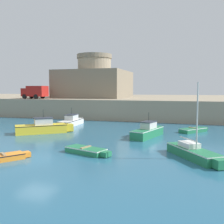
{
  "coord_description": "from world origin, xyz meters",
  "views": [
    {
      "loc": [
        10.3,
        -15.71,
        4.82
      ],
      "look_at": [
        1.02,
        15.0,
        2.0
      ],
      "focal_mm": 42.0,
      "sensor_mm": 36.0,
      "label": 1
    }
  ],
  "objects_px": {
    "motorboat_yellow_2": "(43,127)",
    "motorboat_green_8": "(148,131)",
    "truck_on_quay": "(35,92)",
    "sailboat_green_0": "(194,152)",
    "dinghy_orange_6": "(5,157)",
    "dinghy_green_1": "(87,150)",
    "dinghy_green_5": "(194,130)",
    "motorboat_white_4": "(71,121)",
    "fortress": "(95,82)"
  },
  "relations": [
    {
      "from": "motorboat_white_4",
      "to": "motorboat_green_8",
      "type": "bearing_deg",
      "value": -26.19
    },
    {
      "from": "motorboat_yellow_2",
      "to": "motorboat_green_8",
      "type": "bearing_deg",
      "value": 5.07
    },
    {
      "from": "motorboat_yellow_2",
      "to": "motorboat_white_4",
      "type": "bearing_deg",
      "value": 87.27
    },
    {
      "from": "sailboat_green_0",
      "to": "motorboat_white_4",
      "type": "bearing_deg",
      "value": 140.44
    },
    {
      "from": "sailboat_green_0",
      "to": "truck_on_quay",
      "type": "xyz_separation_m",
      "value": [
        -26.18,
        20.78,
        3.94
      ]
    },
    {
      "from": "sailboat_green_0",
      "to": "motorboat_green_8",
      "type": "relative_size",
      "value": 0.94
    },
    {
      "from": "sailboat_green_0",
      "to": "motorboat_white_4",
      "type": "distance_m",
      "value": 20.08
    },
    {
      "from": "dinghy_green_5",
      "to": "motorboat_white_4",
      "type": "bearing_deg",
      "value": 176.05
    },
    {
      "from": "dinghy_green_1",
      "to": "fortress",
      "type": "height_order",
      "value": "fortress"
    },
    {
      "from": "dinghy_green_1",
      "to": "motorboat_white_4",
      "type": "bearing_deg",
      "value": 119.83
    },
    {
      "from": "dinghy_green_1",
      "to": "truck_on_quay",
      "type": "height_order",
      "value": "truck_on_quay"
    },
    {
      "from": "dinghy_orange_6",
      "to": "motorboat_green_8",
      "type": "height_order",
      "value": "motorboat_green_8"
    },
    {
      "from": "truck_on_quay",
      "to": "sailboat_green_0",
      "type": "bearing_deg",
      "value": -38.44
    },
    {
      "from": "sailboat_green_0",
      "to": "motorboat_green_8",
      "type": "xyz_separation_m",
      "value": [
        -4.34,
        7.31,
        0.15
      ]
    },
    {
      "from": "sailboat_green_0",
      "to": "motorboat_white_4",
      "type": "relative_size",
      "value": 0.88
    },
    {
      "from": "motorboat_yellow_2",
      "to": "dinghy_green_5",
      "type": "bearing_deg",
      "value": 18.85
    },
    {
      "from": "dinghy_orange_6",
      "to": "truck_on_quay",
      "type": "distance_m",
      "value": 28.94
    },
    {
      "from": "dinghy_green_1",
      "to": "motorboat_green_8",
      "type": "bearing_deg",
      "value": 68.1
    },
    {
      "from": "motorboat_yellow_2",
      "to": "dinghy_green_5",
      "type": "distance_m",
      "value": 16.78
    },
    {
      "from": "dinghy_green_1",
      "to": "motorboat_yellow_2",
      "type": "xyz_separation_m",
      "value": [
        -8.15,
        7.18,
        0.38
      ]
    },
    {
      "from": "fortress",
      "to": "sailboat_green_0",
      "type": "bearing_deg",
      "value": -58.13
    },
    {
      "from": "dinghy_green_5",
      "to": "motorboat_green_8",
      "type": "relative_size",
      "value": 0.63
    },
    {
      "from": "dinghy_green_5",
      "to": "motorboat_green_8",
      "type": "height_order",
      "value": "motorboat_green_8"
    },
    {
      "from": "dinghy_green_5",
      "to": "fortress",
      "type": "height_order",
      "value": "fortress"
    },
    {
      "from": "fortress",
      "to": "truck_on_quay",
      "type": "bearing_deg",
      "value": -129.89
    },
    {
      "from": "motorboat_yellow_2",
      "to": "sailboat_green_0",
      "type": "bearing_deg",
      "value": -21.74
    },
    {
      "from": "truck_on_quay",
      "to": "fortress",
      "type": "bearing_deg",
      "value": 50.11
    },
    {
      "from": "dinghy_orange_6",
      "to": "motorboat_green_8",
      "type": "relative_size",
      "value": 0.54
    },
    {
      "from": "motorboat_yellow_2",
      "to": "motorboat_green_8",
      "type": "relative_size",
      "value": 1.02
    },
    {
      "from": "motorboat_white_4",
      "to": "dinghy_orange_6",
      "type": "bearing_deg",
      "value": -79.25
    },
    {
      "from": "sailboat_green_0",
      "to": "fortress",
      "type": "relative_size",
      "value": 0.41
    },
    {
      "from": "dinghy_orange_6",
      "to": "fortress",
      "type": "distance_m",
      "value": 35.22
    },
    {
      "from": "motorboat_white_4",
      "to": "motorboat_green_8",
      "type": "xyz_separation_m",
      "value": [
        11.14,
        -5.48,
        0.05
      ]
    },
    {
      "from": "motorboat_yellow_2",
      "to": "fortress",
      "type": "xyz_separation_m",
      "value": [
        -2.79,
        23.58,
        5.6
      ]
    },
    {
      "from": "dinghy_orange_6",
      "to": "dinghy_green_5",
      "type": "bearing_deg",
      "value": 52.31
    },
    {
      "from": "motorboat_yellow_2",
      "to": "motorboat_white_4",
      "type": "relative_size",
      "value": 0.96
    },
    {
      "from": "motorboat_yellow_2",
      "to": "dinghy_green_5",
      "type": "xyz_separation_m",
      "value": [
        15.87,
        5.42,
        -0.37
      ]
    },
    {
      "from": "dinghy_green_1",
      "to": "motorboat_green_8",
      "type": "relative_size",
      "value": 0.68
    },
    {
      "from": "sailboat_green_0",
      "to": "dinghy_orange_6",
      "type": "bearing_deg",
      "value": -160.87
    },
    {
      "from": "fortress",
      "to": "motorboat_white_4",
      "type": "bearing_deg",
      "value": -79.73
    },
    {
      "from": "motorboat_yellow_2",
      "to": "truck_on_quay",
      "type": "height_order",
      "value": "truck_on_quay"
    },
    {
      "from": "dinghy_green_1",
      "to": "motorboat_yellow_2",
      "type": "height_order",
      "value": "motorboat_yellow_2"
    },
    {
      "from": "dinghy_green_5",
      "to": "dinghy_orange_6",
      "type": "relative_size",
      "value": 1.18
    },
    {
      "from": "motorboat_green_8",
      "to": "truck_on_quay",
      "type": "bearing_deg",
      "value": 148.34
    },
    {
      "from": "dinghy_orange_6",
      "to": "dinghy_green_1",
      "type": "bearing_deg",
      "value": 36.09
    },
    {
      "from": "sailboat_green_0",
      "to": "dinghy_green_1",
      "type": "distance_m",
      "value": 7.69
    },
    {
      "from": "dinghy_green_5",
      "to": "truck_on_quay",
      "type": "xyz_separation_m",
      "value": [
        -26.27,
        9.07,
        4.11
      ]
    },
    {
      "from": "motorboat_yellow_2",
      "to": "dinghy_green_5",
      "type": "height_order",
      "value": "motorboat_yellow_2"
    },
    {
      "from": "motorboat_yellow_2",
      "to": "dinghy_orange_6",
      "type": "relative_size",
      "value": 1.91
    },
    {
      "from": "motorboat_yellow_2",
      "to": "truck_on_quay",
      "type": "xyz_separation_m",
      "value": [
        -10.39,
        14.48,
        3.74
      ]
    }
  ]
}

